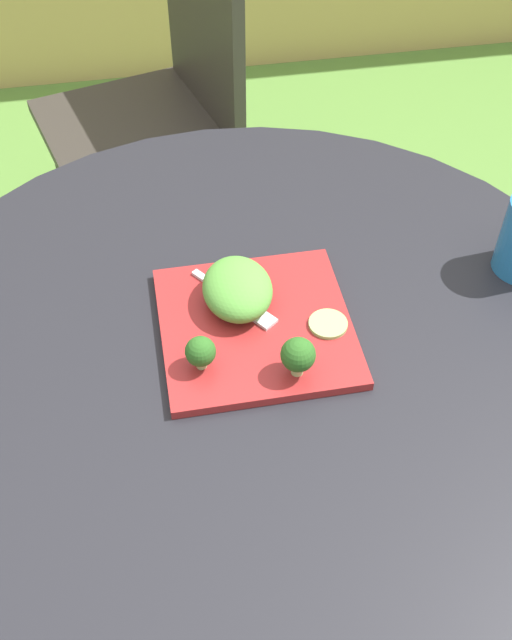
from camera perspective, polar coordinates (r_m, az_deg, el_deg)
The scene contains 9 objects.
ground_plane at distance 1.63m, azimuth 0.01°, elevation -19.07°, with size 12.00×12.00×0.00m, color #568438.
patio_table at distance 1.18m, azimuth 0.01°, elevation -8.94°, with size 1.08×1.08×0.73m.
patio_chair at distance 1.95m, azimuth -6.91°, elevation 17.16°, with size 0.54×0.54×0.90m.
salad_plate at distance 1.03m, azimuth -0.02°, elevation -0.48°, with size 0.26×0.26×0.01m, color maroon.
fork at distance 1.05m, azimuth -1.23°, elevation 1.30°, with size 0.11×0.13×0.00m.
lettuce_mound at distance 1.03m, azimuth -1.42°, elevation 2.39°, with size 0.10×0.12×0.05m, color #519338.
broccoli_floret_0 at distance 0.96m, azimuth -4.25°, elevation -2.43°, with size 0.04×0.04×0.05m.
broccoli_floret_1 at distance 0.94m, azimuth 3.22°, elevation -2.69°, with size 0.05×0.05×0.06m.
cucumber_slice_0 at distance 1.02m, azimuth 5.50°, elevation -0.30°, with size 0.05×0.05×0.01m, color #8EB766.
Camera 1 is at (-0.12, -0.64, 1.50)m, focal length 42.06 mm.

